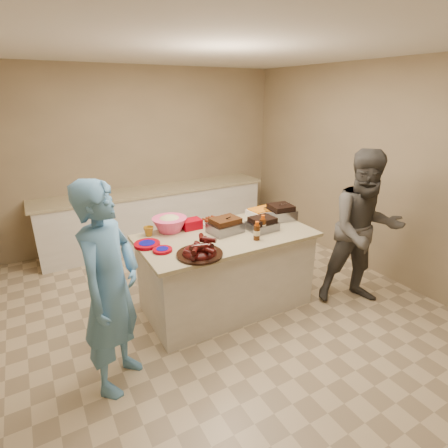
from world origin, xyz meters
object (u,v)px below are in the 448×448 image
rib_platter (200,255)px  bbq_bottle_b (262,233)px  roasting_pan (280,219)px  coleslaw_bowl (170,231)px  plastic_cup (149,236)px  guest_blue (122,378)px  bbq_bottle_a (256,240)px  guest_gray (354,299)px  island (226,305)px  mustard_bottle (210,231)px

rib_platter → bbq_bottle_b: bearing=10.6°
roasting_pan → bbq_bottle_b: bbq_bottle_b is taller
coleslaw_bowl → plastic_cup: bearing=-175.9°
roasting_pan → guest_blue: roasting_pan is taller
coleslaw_bowl → plastic_cup: 0.25m
bbq_bottle_a → bbq_bottle_b: (0.15, 0.11, 0.00)m
plastic_cup → guest_blue: 1.40m
plastic_cup → guest_gray: 2.52m
roasting_pan → coleslaw_bowl: coleslaw_bowl is taller
bbq_bottle_a → island: bearing=124.4°
bbq_bottle_b → plastic_cup: (-1.08, 0.54, 0.00)m
roasting_pan → bbq_bottle_a: 0.73m
island → coleslaw_bowl: (-0.49, 0.39, 0.89)m
island → guest_blue: bearing=-158.3°
coleslaw_bowl → plastic_cup: (-0.24, -0.02, 0.00)m
coleslaw_bowl → guest_gray: bearing=-29.0°
island → guest_blue: 1.44m
rib_platter → coleslaw_bowl: bearing=91.1°
roasting_pan → mustard_bottle: 0.93m
island → guest_blue: (-1.34, -0.53, 0.00)m
guest_gray → bbq_bottle_a: bearing=-170.7°
island → rib_platter: 1.06m
coleslaw_bowl → bbq_bottle_b: 1.01m
mustard_bottle → plastic_cup: mustard_bottle is taller
island → mustard_bottle: bearing=127.2°
guest_gray → coleslaw_bowl: bearing=177.4°
bbq_bottle_a → plastic_cup: bearing=144.8°
plastic_cup → bbq_bottle_a: bearing=-35.2°
island → coleslaw_bowl: bearing=141.8°
roasting_pan → guest_gray: size_ratio=0.17×
roasting_pan → coleslaw_bowl: size_ratio=0.79×
bbq_bottle_b → mustard_bottle: 0.57m
island → roasting_pan: roasting_pan is taller
rib_platter → island: bearing=34.5°
roasting_pan → rib_platter: bearing=-154.3°
rib_platter → coleslaw_bowl: 0.72m
island → bbq_bottle_b: size_ratio=9.10×
island → mustard_bottle: mustard_bottle is taller
island → bbq_bottle_a: size_ratio=9.41×
bbq_bottle_b → plastic_cup: 1.21m
mustard_bottle → plastic_cup: (-0.62, 0.22, 0.00)m
island → bbq_bottle_a: bearing=-55.3°
guest_gray → mustard_bottle: bearing=178.2°
coleslaw_bowl → bbq_bottle_a: coleslaw_bowl is taller
island → mustard_bottle: (-0.12, 0.15, 0.89)m
bbq_bottle_a → mustard_bottle: 0.54m
bbq_bottle_a → plastic_cup: 1.14m
plastic_cup → guest_blue: (-0.60, -0.90, -0.89)m
island → rib_platter: size_ratio=4.28×
rib_platter → mustard_bottle: bearing=53.1°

